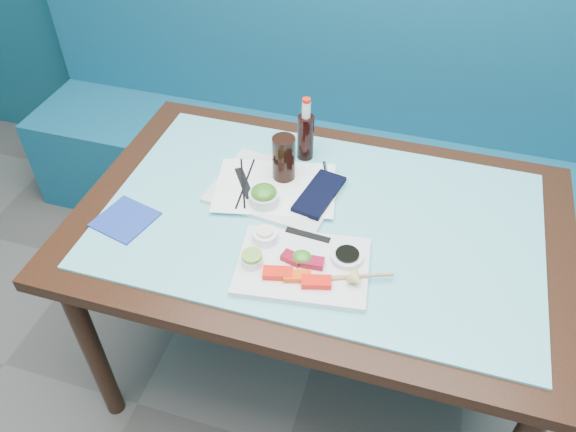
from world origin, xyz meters
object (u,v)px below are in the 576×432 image
(booth_bench, at_px, (364,155))
(serving_tray, at_px, (275,189))
(blue_napkin, at_px, (125,219))
(cola_glass, at_px, (284,158))
(cola_bottle_body, at_px, (306,137))
(sashimi_plate, at_px, (303,266))
(dining_table, at_px, (319,240))
(seaweed_bowl, at_px, (264,198))

(booth_bench, relative_size, serving_tray, 8.30)
(serving_tray, xyz_separation_m, blue_napkin, (-0.37, -0.24, -0.00))
(cola_glass, xyz_separation_m, cola_bottle_body, (0.03, 0.13, -0.01))
(sashimi_plate, xyz_separation_m, serving_tray, (-0.16, 0.28, -0.00))
(cola_glass, height_order, cola_bottle_body, cola_glass)
(dining_table, bearing_deg, seaweed_bowl, -179.23)
(dining_table, height_order, serving_tray, serving_tray)
(dining_table, xyz_separation_m, serving_tray, (-0.16, 0.07, 0.10))
(dining_table, bearing_deg, cola_bottle_body, 114.24)
(booth_bench, bearing_deg, sashimi_plate, -89.80)
(cola_glass, bearing_deg, blue_napkin, -141.76)
(serving_tray, distance_m, cola_bottle_body, 0.21)
(dining_table, bearing_deg, serving_tray, 155.28)
(serving_tray, relative_size, cola_bottle_body, 2.41)
(serving_tray, relative_size, blue_napkin, 2.46)
(serving_tray, bearing_deg, blue_napkin, -139.60)
(blue_napkin, bearing_deg, serving_tray, 33.43)
(seaweed_bowl, bearing_deg, blue_napkin, -154.85)
(serving_tray, height_order, cola_bottle_body, cola_bottle_body)
(cola_glass, bearing_deg, dining_table, -40.80)
(sashimi_plate, bearing_deg, dining_table, 83.49)
(booth_bench, relative_size, seaweed_bowl, 34.29)
(booth_bench, relative_size, cola_glass, 21.16)
(seaweed_bowl, height_order, cola_glass, cola_glass)
(dining_table, relative_size, blue_napkin, 9.54)
(cola_bottle_body, bearing_deg, booth_bench, 78.44)
(booth_bench, relative_size, cola_bottle_body, 20.05)
(sashimi_plate, height_order, cola_glass, cola_glass)
(cola_bottle_body, bearing_deg, cola_glass, -102.57)
(sashimi_plate, relative_size, cola_bottle_body, 2.25)
(dining_table, xyz_separation_m, seaweed_bowl, (-0.17, -0.00, 0.12))
(dining_table, distance_m, cola_bottle_body, 0.33)
(seaweed_bowl, bearing_deg, cola_bottle_body, 79.30)
(dining_table, relative_size, cola_bottle_body, 9.36)
(sashimi_plate, distance_m, serving_tray, 0.32)
(dining_table, bearing_deg, booth_bench, 90.00)
(sashimi_plate, distance_m, cola_bottle_body, 0.48)
(sashimi_plate, distance_m, cola_glass, 0.37)
(sashimi_plate, height_order, seaweed_bowl, seaweed_bowl)
(dining_table, relative_size, cola_glass, 9.87)
(booth_bench, distance_m, serving_tray, 0.87)
(dining_table, relative_size, sashimi_plate, 4.15)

